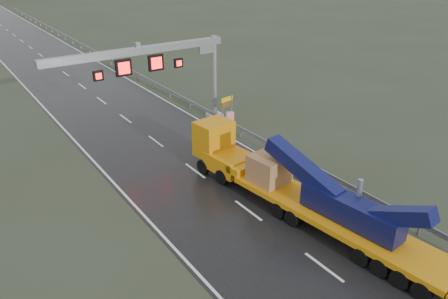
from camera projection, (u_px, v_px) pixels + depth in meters
ground at (295, 246)px, 22.52m from camera, size 400.00×400.00×0.00m
road at (66, 74)px, 52.32m from camera, size 11.00×200.00×0.02m
guardrail at (148, 80)px, 47.70m from camera, size 0.20×140.00×1.40m
sign_gantry at (164, 62)px, 34.61m from camera, size 14.90×1.20×7.42m
heavy_haul_truck at (283, 181)px, 25.47m from camera, size 4.46×17.80×4.14m
exit_sign_pair at (227, 104)px, 37.64m from camera, size 1.33×0.29×2.30m
striped_barrier at (230, 118)px, 37.65m from camera, size 0.70×0.50×1.07m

